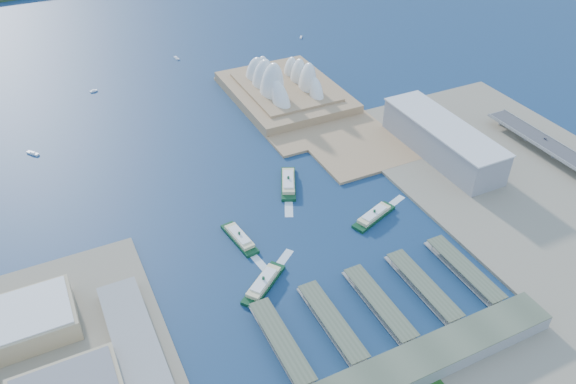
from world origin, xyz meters
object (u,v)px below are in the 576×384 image
opera_house (285,74)px  ferry_b (288,181)px  toaster_building (442,140)px  ferry_a (239,236)px  ferry_c (264,282)px  ferry_d (374,214)px  car_c (546,139)px

opera_house → ferry_b: 196.28m
ferry_b → toaster_building: bearing=17.5°
ferry_a → ferry_c: (-3.53, -60.63, 0.29)m
ferry_d → ferry_c: bearing=84.4°
opera_house → ferry_a: bearing=-124.2°
ferry_a → ferry_b: 94.80m
ferry_b → ferry_d: bearing=-34.2°
toaster_building → ferry_d: (-123.09, -59.25, -15.66)m
ferry_b → ferry_c: 141.61m
opera_house → ferry_d: size_ratio=3.52×
toaster_building → ferry_a: 250.71m
ferry_c → car_c: 364.40m
ferry_c → ferry_d: 132.96m
toaster_building → ferry_c: 268.82m
ferry_a → car_c: (357.06, -9.09, 10.86)m
car_c → ferry_a: bearing=178.5°
toaster_building → car_c: (109.00, -41.87, -4.99)m
opera_house → ferry_d: opera_house is taller
ferry_a → opera_house: bearing=48.5°
ferry_c → car_c: size_ratio=11.48×
opera_house → toaster_building: size_ratio=1.16×
ferry_b → ferry_c: bearing=-98.9°
opera_house → ferry_b: opera_house is taller
opera_house → car_c: opera_house is taller
ferry_c → car_c: (360.58, 51.55, 10.57)m
opera_house → ferry_c: 336.06m
toaster_building → ferry_d: toaster_building is taller
opera_house → ferry_a: opera_house is taller
toaster_building → ferry_c: (-251.58, -93.42, -15.56)m
ferry_b → ferry_d: 96.17m
toaster_building → ferry_a: bearing=-172.5°
toaster_building → ferry_c: size_ratio=2.97×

